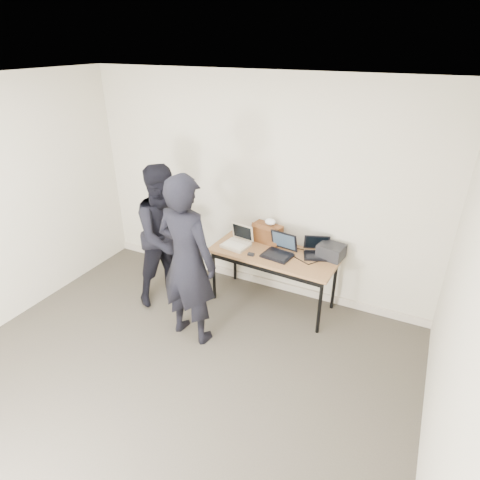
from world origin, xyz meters
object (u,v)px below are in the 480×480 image
Objects in this scene: person_typist at (187,261)px; person_observer at (167,235)px; desk at (274,257)px; equipment_box at (331,251)px; laptop_right at (317,251)px; laptop_beige at (237,242)px; laptop_center at (280,250)px; leather_satchel at (267,233)px.

person_typist is 1.08× the size of person_observer.
equipment_box is at bearing 19.99° from desk.
laptop_right is 1.80m from person_observer.
laptop_beige is 0.94m from person_typist.
laptop_center is at bearing -160.94° from equipment_box.
laptop_right is 0.22× the size of person_observer.
laptop_beige is 0.54m from laptop_center.
leather_satchel is (-0.25, 0.23, 0.07)m from laptop_center.
laptop_center reaches higher than equipment_box.
person_observer reaches higher than desk.
laptop_center is 0.20× the size of person_typist.
desk is 0.67m from equipment_box.
person_observer is at bearing -162.13° from equipment_box.
person_typist reaches higher than person_observer.
laptop_beige is 0.90× the size of leather_satchel.
laptop_right is (0.39, 0.18, -0.01)m from laptop_center.
laptop_right reaches higher than desk.
person_observer is at bearing -138.99° from leather_satchel.
person_typist is at bearing -153.63° from laptop_right.
desk is 5.38× the size of equipment_box.
desk is 4.09× the size of laptop_center.
equipment_box is (1.10, 0.21, 0.03)m from laptop_beige.
person_observer is at bearing -143.61° from laptop_beige.
desk is 4.42× the size of laptop_beige.
laptop_center is 0.97× the size of leather_satchel.
person_typist is at bearing -99.79° from leather_satchel.
person_typist is (-1.23, -1.13, 0.14)m from equipment_box.
equipment_box is 1.96m from person_observer.
equipment_box is (0.56, 0.19, 0.02)m from laptop_center.
laptop_right is at bearing 5.89° from leather_satchel.
laptop_right is 1.55m from person_typist.
person_observer is (-1.05, -0.64, 0.03)m from leather_satchel.
desk is 0.51m from laptop_right.
leather_satchel is at bearing 145.43° from laptop_center.
leather_satchel is 1.23m from person_observer.
laptop_beige is at bearing -169.43° from equipment_box.
laptop_center reaches higher than leather_satchel.
laptop_beige is 1.12m from equipment_box.
laptop_center reaches higher than laptop_beige.
laptop_center is 1.32× the size of equipment_box.
laptop_center is at bearing 10.30° from laptop_beige.
person_observer reaches higher than equipment_box.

